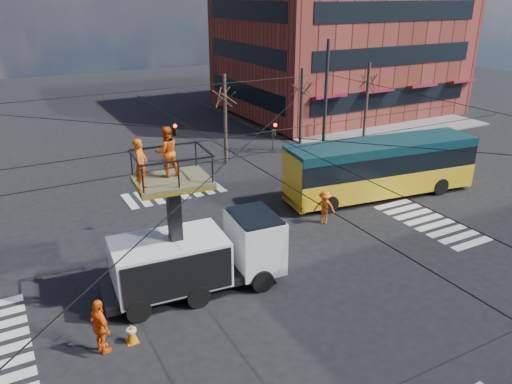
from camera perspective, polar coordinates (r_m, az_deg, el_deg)
The scene contains 13 objects.
ground at distance 21.16m, azimuth 0.09°, elevation -9.07°, with size 120.00×120.00×0.00m, color black.
sidewalk_ne at distance 48.61m, azimuth 10.09°, elevation 8.69°, with size 18.00×18.00×0.12m, color slate.
crosswalks at distance 21.15m, azimuth 0.09°, elevation -9.05°, with size 22.40×22.40×0.02m, color silver, non-canonical shape.
building_ne at distance 50.48m, azimuth 9.37°, elevation 17.21°, with size 20.06×16.06×14.00m.
overhead_network at distance 19.61m, azimuth -0.66°, elevation 2.22°, with size 24.24×24.24×8.00m.
tree_a at distance 33.05m, azimuth -3.60°, elevation 10.94°, with size 2.00×2.00×6.00m.
tree_b at distance 35.96m, azimuth 5.26°, elevation 11.78°, with size 2.00×2.00×6.00m.
tree_c at distance 39.57m, azimuth 12.69°, elevation 12.28°, with size 2.00×2.00×6.00m.
utility_truck at distance 19.17m, azimuth -6.78°, elevation -5.52°, with size 7.17×3.11×6.56m.
city_bus at distance 29.01m, azimuth 14.08°, elevation 2.81°, with size 11.39×4.02×3.20m.
traffic_cone at distance 17.70m, azimuth -14.04°, elevation -15.35°, with size 0.36×0.36×0.73m, color orange.
worker_ground at distance 17.20m, azimuth -17.35°, elevation -14.47°, with size 1.14×0.47×1.94m, color orange.
flagger at distance 25.24m, azimuth 7.84°, elevation -1.74°, with size 1.11×0.64×1.71m, color orange.
Camera 1 is at (-8.71, -15.91, 10.89)m, focal length 35.00 mm.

